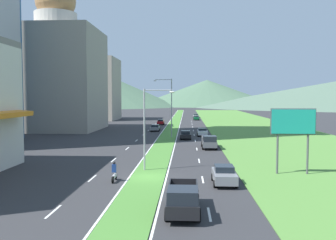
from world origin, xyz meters
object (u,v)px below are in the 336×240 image
(car_2, at_px, (202,132))
(car_5, at_px, (196,118))
(street_lamp_mid, at_px, (170,104))
(motorcycle_rider, at_px, (114,173))
(pickup_truck_0, at_px, (209,142))
(car_6, at_px, (161,122))
(pickup_truck_1, at_px, (183,199))
(car_3, at_px, (155,128))
(car_0, at_px, (196,116))
(car_4, at_px, (224,175))
(billboard_roadside, at_px, (293,125))
(car_1, at_px, (186,135))
(street_lamp_near, at_px, (148,123))

(car_2, height_order, car_5, car_2)
(car_2, bearing_deg, street_lamp_mid, -63.11)
(car_2, relative_size, motorcycle_rider, 2.16)
(pickup_truck_0, relative_size, motorcycle_rider, 2.70)
(car_6, xyz_separation_m, pickup_truck_1, (6.98, -75.88, 0.24))
(street_lamp_mid, relative_size, pickup_truck_0, 2.03)
(car_3, bearing_deg, car_0, -11.19)
(street_lamp_mid, height_order, car_4, street_lamp_mid)
(billboard_roadside, height_order, car_5, billboard_roadside)
(car_3, relative_size, car_5, 0.99)
(car_4, bearing_deg, street_lamp_mid, -169.84)
(car_2, height_order, car_3, car_2)
(street_lamp_mid, relative_size, pickup_truck_1, 2.03)
(billboard_roadside, distance_m, car_0, 97.29)
(pickup_truck_0, bearing_deg, car_1, -163.64)
(street_lamp_near, height_order, pickup_truck_1, street_lamp_near)
(pickup_truck_0, bearing_deg, street_lamp_mid, -155.53)
(pickup_truck_0, bearing_deg, car_4, -0.12)
(car_0, distance_m, car_6, 35.25)
(billboard_roadside, height_order, pickup_truck_0, billboard_roadside)
(car_4, relative_size, car_6, 1.00)
(billboard_roadside, xyz_separation_m, car_0, (-6.94, 96.95, -4.06))
(car_6, bearing_deg, pickup_truck_1, -174.74)
(billboard_roadside, bearing_deg, street_lamp_mid, 113.06)
(car_6, xyz_separation_m, motorcycle_rider, (0.77, -67.14, -0.00))
(car_3, height_order, pickup_truck_0, pickup_truck_0)
(motorcycle_rider, bearing_deg, billboard_roadside, -77.12)
(motorcycle_rider, bearing_deg, car_3, 0.70)
(car_6, bearing_deg, car_3, -179.46)
(street_lamp_near, bearing_deg, car_3, 94.09)
(car_1, xyz_separation_m, car_3, (-6.83, 15.24, -0.03))
(car_3, bearing_deg, car_1, -155.88)
(street_lamp_mid, xyz_separation_m, car_4, (6.43, -35.88, -5.44))
(street_lamp_mid, distance_m, billboard_roadside, 34.38)
(street_lamp_near, xyz_separation_m, street_lamp_mid, (0.75, 30.46, 1.35))
(car_3, relative_size, pickup_truck_1, 0.85)
(street_lamp_mid, xyz_separation_m, car_0, (6.52, 65.35, -5.51))
(car_3, height_order, car_5, car_3)
(street_lamp_mid, distance_m, car_0, 65.90)
(car_1, bearing_deg, billboard_roadside, 19.69)
(car_3, xyz_separation_m, motorcycle_rider, (0.59, -48.35, 0.01))
(car_2, relative_size, pickup_truck_1, 0.80)
(street_lamp_near, height_order, street_lamp_mid, street_lamp_mid)
(pickup_truck_0, distance_m, pickup_truck_1, 30.15)
(car_6, relative_size, pickup_truck_1, 0.78)
(pickup_truck_0, bearing_deg, car_0, 179.97)
(car_4, xyz_separation_m, motorcycle_rider, (-9.68, 0.45, -0.07))
(street_lamp_mid, height_order, motorcycle_rider, street_lamp_mid)
(car_1, relative_size, car_3, 0.91)
(car_0, xyz_separation_m, car_3, (-10.37, -52.42, 0.00))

